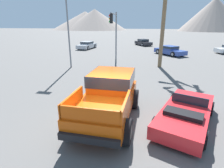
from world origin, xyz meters
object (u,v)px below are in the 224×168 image
Objects in this scene: orange_pickup_truck at (109,93)px; traffic_light_main at (114,27)px; palm_tree_tall at (165,0)px; parked_car_silver at (87,45)px; red_convertible_car at (186,114)px; street_lamp_post at (67,16)px; parked_car_blue at (170,50)px; parked_car_dark at (143,42)px.

orange_pickup_truck is 12.70m from traffic_light_main.
parked_car_silver is at bearing 135.27° from palm_tree_tall.
street_lamp_post reaches higher than red_convertible_car.
parked_car_silver is 0.58× the size of palm_tree_tall.
traffic_light_main is (-5.42, 12.23, 3.21)m from red_convertible_car.
red_convertible_car is 13.76m from traffic_light_main.
parked_car_dark is (-3.92, 10.62, -0.00)m from parked_car_blue.
parked_car_blue is 0.59× the size of street_lamp_post.
parked_car_dark is 0.56× the size of street_lamp_post.
palm_tree_tall is (2.77, 10.49, 4.87)m from orange_pickup_truck.
red_convertible_car is at bearing 47.13° from parked_car_blue.
red_convertible_car is at bearing 1.45° from orange_pickup_truck.
palm_tree_tall is (8.46, 1.92, 1.33)m from street_lamp_post.
traffic_light_main is (-2.70, -16.47, 3.03)m from parked_car_dark.
street_lamp_post is (3.02, -13.29, 4.04)m from parked_car_silver.
parked_car_dark is 16.96m from traffic_light_main.
palm_tree_tall is at bearing 65.57° from parked_car_dark.
orange_pickup_truck is at bearing 57.52° from parked_car_dark.
parked_car_silver is (-8.70, 21.86, -0.49)m from orange_pickup_truck.
palm_tree_tall is (11.48, -11.37, 5.37)m from parked_car_silver.
parked_car_dark is at bearing 90.06° from orange_pickup_truck.
parked_car_blue is at bearing 171.37° from parked_car_silver.
street_lamp_post is at bearing 4.13° from parked_car_blue.
orange_pickup_truck is 3.33m from red_convertible_car.
street_lamp_post is at bearing -167.19° from palm_tree_tall.
parked_car_dark is at bearing 170.68° from traffic_light_main.
palm_tree_tall is (-0.49, 10.47, 5.53)m from red_convertible_car.
parked_car_blue is 11.32m from parked_car_dark.
palm_tree_tall is (-1.70, -7.61, 5.36)m from parked_car_blue.
street_lamp_post is 8.78m from palm_tree_tall.
orange_pickup_truck is 28.73m from parked_car_dark.
parked_car_blue is 9.46m from palm_tree_tall.
parked_car_silver is 12.02m from traffic_light_main.
street_lamp_post reaches higher than parked_car_dark.
orange_pickup_truck is 1.06× the size of red_convertible_car.
red_convertible_car is (3.27, 0.02, -0.66)m from orange_pickup_truck.
street_lamp_post reaches higher than traffic_light_main.
palm_tree_tall reaches higher than red_convertible_car.
red_convertible_car is at bearing 64.03° from parked_car_dark.
traffic_light_main is at bearing 46.19° from street_lamp_post.
parked_car_blue is 0.57× the size of palm_tree_tall.
orange_pickup_truck is 1.07× the size of parked_car_silver.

